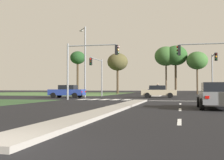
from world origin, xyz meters
The scene contains 28 objects.
ground_plane centered at (0.00, 30.00, 0.00)m, with size 200.00×200.00×0.00m, color black.
grass_verge_far_left centered at (-25.50, 54.50, 0.00)m, with size 35.00×35.00×0.01m, color #476B38.
median_island_near centered at (0.00, 11.00, 0.07)m, with size 1.20×22.00×0.14m, color gray.
median_island_far centered at (0.00, 55.00, 0.07)m, with size 1.20×36.00×0.14m, color #ADA89E.
lane_dash_near centered at (3.50, 5.87, 0.01)m, with size 0.14×2.00×0.01m, color silver.
lane_dash_second centered at (3.50, 11.87, 0.01)m, with size 0.14×2.00×0.01m, color silver.
lane_dash_third centered at (3.50, 17.87, 0.01)m, with size 0.14×2.00×0.01m, color silver.
stop_bar_near centered at (3.80, 23.00, 0.01)m, with size 6.40×0.50×0.01m, color silver.
crosswalk_bar_near centered at (-6.40, 24.80, 0.01)m, with size 0.70×2.80×0.01m, color silver.
crosswalk_bar_second centered at (-5.25, 24.80, 0.01)m, with size 0.70×2.80×0.01m, color silver.
crosswalk_bar_third centered at (-4.10, 24.80, 0.01)m, with size 0.70×2.80×0.01m, color silver.
crosswalk_bar_fourth centered at (-2.95, 24.80, 0.01)m, with size 0.70×2.80×0.01m, color silver.
crosswalk_bar_fifth centered at (-1.80, 24.80, 0.01)m, with size 0.70×2.80×0.01m, color silver.
car_navy_near centered at (-2.35, 59.75, 0.76)m, with size 2.02×4.60×1.48m.
car_grey_second centered at (5.53, 13.12, 0.77)m, with size 2.00×4.38×1.50m.
car_blue_third centered at (-9.80, 28.76, 0.79)m, with size 4.26×1.98×1.54m.
car_beige_fourth centered at (0.93, 31.53, 0.77)m, with size 4.21×2.04×1.49m.
traffic_signal_near_left centered at (-5.63, 23.40, 3.96)m, with size 5.40×0.32×5.68m.
traffic_signal_far_left centered at (-7.60, 34.44, 3.74)m, with size 0.32×5.70×5.33m.
traffic_signal_far_right centered at (7.60, 34.84, 3.91)m, with size 0.32×4.89×5.65m.
traffic_signal_near_right centered at (5.95, 23.40, 3.77)m, with size 4.53×0.32×5.47m.
street_lamp_second centered at (-8.27, 30.80, 4.97)m, with size 1.37×1.62×8.91m.
pedestrian_at_median centered at (-0.02, 42.22, 1.20)m, with size 0.34×0.34×1.75m.
treeline_near centered at (-18.47, 56.62, 7.64)m, with size 3.30×3.30×9.25m.
treeline_second centered at (-9.59, 56.83, 6.70)m, with size 4.37×4.37×8.62m.
treeline_third centered at (0.64, 55.57, 7.57)m, with size 4.57×4.57×9.54m.
treeline_fourth centered at (2.52, 55.49, 7.61)m, with size 4.66×4.66×9.65m.
treeline_fifth centered at (6.59, 54.28, 6.44)m, with size 4.04×4.04×8.19m.
Camera 1 is at (3.57, -4.72, 1.18)m, focal length 47.58 mm.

